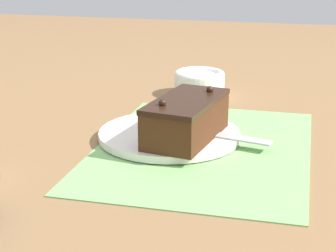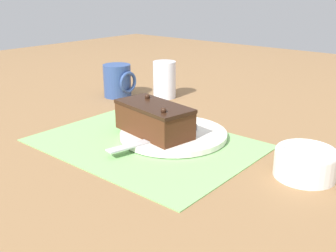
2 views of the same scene
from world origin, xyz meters
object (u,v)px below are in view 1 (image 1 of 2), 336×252
object	(u,v)px
serving_knife	(186,128)
small_bowl	(199,82)
cake_plate	(169,134)
chocolate_cake	(187,118)

from	to	relation	value
serving_knife	small_bowl	size ratio (longest dim) A/B	2.03
serving_knife	cake_plate	bearing A→B (deg)	-58.83
cake_plate	small_bowl	bearing A→B (deg)	1.22
cake_plate	serving_knife	size ratio (longest dim) A/B	1.08
chocolate_cake	serving_knife	bearing A→B (deg)	14.10
cake_plate	small_bowl	world-z (taller)	small_bowl
chocolate_cake	small_bowl	xyz separation A→B (m)	(0.32, 0.04, -0.02)
chocolate_cake	serving_knife	distance (m)	0.04
chocolate_cake	small_bowl	world-z (taller)	chocolate_cake
cake_plate	serving_knife	distance (m)	0.03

